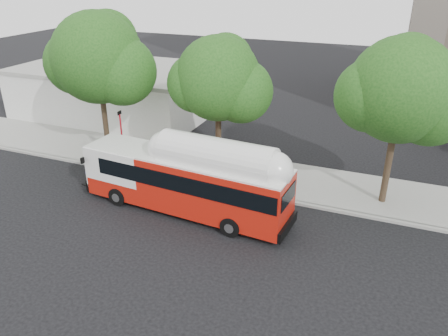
% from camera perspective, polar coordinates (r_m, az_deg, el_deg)
% --- Properties ---
extents(ground, '(120.00, 120.00, 0.00)m').
position_cam_1_polar(ground, '(22.90, -4.18, -7.08)').
color(ground, black).
rests_on(ground, ground).
extents(sidewalk, '(60.00, 5.00, 0.15)m').
position_cam_1_polar(sidewalk, '(28.11, 1.56, -0.41)').
color(sidewalk, gray).
rests_on(sidewalk, ground).
extents(curb_strip, '(60.00, 0.30, 0.15)m').
position_cam_1_polar(curb_strip, '(25.95, -0.45, -2.70)').
color(curb_strip, gray).
rests_on(curb_strip, ground).
extents(red_curb_segment, '(10.00, 0.32, 0.16)m').
position_cam_1_polar(red_curb_segment, '(27.10, -6.33, -1.58)').
color(red_curb_segment, '#A01F11').
rests_on(red_curb_segment, ground).
extents(street_tree_left, '(6.67, 5.80, 9.74)m').
position_cam_1_polar(street_tree_left, '(29.21, -15.30, 13.23)').
color(street_tree_left, '#2D2116').
rests_on(street_tree_left, ground).
extents(street_tree_mid, '(5.75, 5.00, 8.62)m').
position_cam_1_polar(street_tree_mid, '(25.95, 0.11, 11.11)').
color(street_tree_mid, '#2D2116').
rests_on(street_tree_mid, ground).
extents(street_tree_right, '(6.21, 5.40, 9.18)m').
position_cam_1_polar(street_tree_right, '(23.95, 23.10, 8.79)').
color(street_tree_right, '#2D2116').
rests_on(street_tree_right, ground).
extents(low_commercial_bldg, '(16.20, 10.20, 4.25)m').
position_cam_1_polar(low_commercial_bldg, '(39.99, -13.86, 9.83)').
color(low_commercial_bldg, silver).
rests_on(low_commercial_bldg, ground).
extents(transit_bus, '(12.40, 3.39, 3.63)m').
position_cam_1_polar(transit_bus, '(23.10, -4.94, -1.98)').
color(transit_bus, '#B9180C').
rests_on(transit_bus, ground).
extents(signal_pole, '(0.11, 0.37, 3.94)m').
position_cam_1_polar(signal_pole, '(28.55, -13.15, 3.58)').
color(signal_pole, red).
rests_on(signal_pole, ground).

